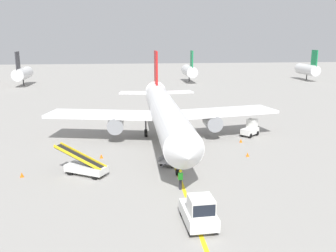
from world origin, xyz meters
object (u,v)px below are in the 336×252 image
Objects in this scene: airliner at (165,112)px; belt_loader_forward_hold at (85,166)px; baggage_tug_near_wing at (251,129)px; baggage_cart_loaded at (171,159)px; safety_cone_nose_right at (241,141)px; ground_crew_marshaller at (180,179)px; safety_cone_wingtip_right at (248,154)px; safety_cone_nose_left at (22,175)px; safety_cone_wingtip_left at (101,156)px; pushback_tug at (199,212)px.

belt_loader_forward_hold is (-8.36, -10.98, -2.64)m from airliner.
belt_loader_forward_hold reaches higher than baggage_tug_near_wing.
safety_cone_nose_right is at bearing 36.03° from baggage_cart_loaded.
ground_crew_marshaller reaches higher than baggage_cart_loaded.
baggage_cart_loaded reaches higher than safety_cone_wingtip_right.
baggage_cart_loaded is at bearing -170.35° from safety_cone_wingtip_right.
safety_cone_nose_left is 1.00× the size of safety_cone_wingtip_left.
baggage_tug_near_wing is (10.92, 21.62, -0.07)m from pushback_tug.
belt_loader_forward_hold is 19.16m from safety_cone_nose_right.
safety_cone_nose_left and safety_cone_wingtip_right have the same top height.
baggage_tug_near_wing is (10.88, 0.38, -2.49)m from airliner.
baggage_cart_loaded is 8.22× the size of safety_cone_nose_left.
ground_crew_marshaller is 3.86× the size of safety_cone_wingtip_right.
ground_crew_marshaller is 11.20m from safety_cone_wingtip_right.
baggage_tug_near_wing is at bearing 24.57° from safety_cone_nose_left.
safety_cone_nose_left is (-13.55, -1.93, -0.25)m from baggage_cart_loaded.
safety_cone_nose_left is at bearing 143.27° from pushback_tug.
ground_crew_marshaller is (8.00, -4.26, 0.13)m from belt_loader_forward_hold.
safety_cone_wingtip_left is (-15.98, -3.99, 0.00)m from safety_cone_nose_right.
belt_loader_forward_hold is (-8.31, 10.27, -0.22)m from pushback_tug.
baggage_cart_loaded is 6.24m from ground_crew_marshaller.
airliner is at bearing 41.61° from safety_cone_wingtip_left.
safety_cone_nose_left is (-13.50, 4.30, -0.69)m from ground_crew_marshaller.
safety_cone_nose_left is (-13.81, 10.31, -0.77)m from pushback_tug.
airliner is 15.44m from ground_crew_marshaller.
pushback_tug reaches higher than baggage_cart_loaded.
baggage_tug_near_wing reaches higher than safety_cone_wingtip_left.
ground_crew_marshaller reaches higher than safety_cone_nose_left.
safety_cone_nose_left is at bearing -141.72° from airliner.
airliner is at bearing 38.28° from safety_cone_nose_left.
safety_cone_nose_right is at bearing 79.74° from safety_cone_wingtip_right.
pushback_tug is 1.38× the size of baggage_tug_near_wing.
baggage_tug_near_wing is 0.54× the size of belt_loader_forward_hold.
safety_cone_wingtip_right is at bearing 11.69° from belt_loader_forward_hold.
pushback_tug is 1.02× the size of baggage_cart_loaded.
safety_cone_wingtip_left is at bearing 115.76° from pushback_tug.
safety_cone_wingtip_right is at bearing 59.96° from pushback_tug.
airliner is 11.39m from safety_cone_wingtip_right.
pushback_tug is at bearing -64.24° from safety_cone_wingtip_left.
airliner is 80.07× the size of safety_cone_wingtip_left.
safety_cone_nose_right is (8.82, 18.84, -0.77)m from pushback_tug.
ground_crew_marshaller is at bearing -125.45° from safety_cone_nose_right.
airliner is at bearing -178.03° from baggage_tug_near_wing.
pushback_tug is 0.74× the size of belt_loader_forward_hold.
safety_cone_wingtip_right is at bearing -110.85° from baggage_tug_near_wing.
safety_cone_wingtip_left is at bearing -159.46° from baggage_tug_near_wing.
ground_crew_marshaller is (-0.36, -15.23, -2.51)m from airliner.
airliner is 21.38m from pushback_tug.
belt_loader_forward_hold is at bearing -149.46° from baggage_tug_near_wing.
safety_cone_wingtip_left is at bearing 127.78° from ground_crew_marshaller.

